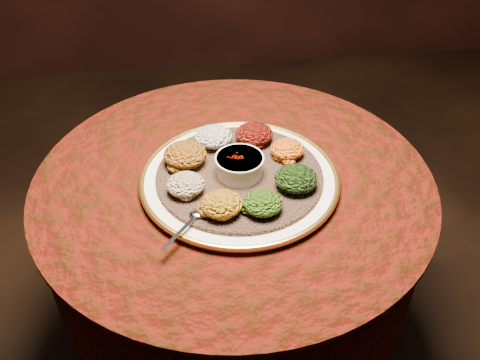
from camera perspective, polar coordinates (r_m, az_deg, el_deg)
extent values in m
plane|color=black|center=(1.83, -0.53, -17.79)|extent=(4.00, 4.00, 0.00)
cylinder|color=black|center=(1.82, -0.53, -17.45)|extent=(0.44, 0.44, 0.04)
cylinder|color=black|center=(1.56, -0.60, -11.02)|extent=(0.12, 0.12, 0.68)
cylinder|color=black|center=(1.30, -0.71, -0.89)|extent=(0.80, 0.80, 0.04)
cylinder|color=#410B05|center=(1.40, -0.66, -5.41)|extent=(0.93, 0.93, 0.34)
cylinder|color=#410B05|center=(1.28, -0.72, 0.03)|extent=(0.96, 0.96, 0.01)
cylinder|color=white|center=(1.26, -0.06, 0.00)|extent=(0.58, 0.58, 0.02)
torus|color=gold|center=(1.25, -0.06, 0.25)|extent=(0.47, 0.47, 0.01)
cylinder|color=brown|center=(1.25, -0.06, 0.50)|extent=(0.41, 0.41, 0.01)
cylinder|color=silver|center=(1.23, -0.06, 1.53)|extent=(0.11, 0.11, 0.05)
cylinder|color=silver|center=(1.22, -0.06, 2.31)|extent=(0.11, 0.11, 0.01)
cylinder|color=#671A05|center=(1.22, -0.06, 2.06)|extent=(0.09, 0.09, 0.01)
ellipsoid|color=silver|center=(1.14, -4.43, -3.55)|extent=(0.04, 0.03, 0.01)
cube|color=silver|center=(1.10, -6.53, -5.68)|extent=(0.08, 0.09, 0.00)
ellipsoid|color=white|center=(1.33, -2.86, 4.64)|extent=(0.09, 0.09, 0.05)
ellipsoid|color=black|center=(1.34, 1.51, 4.93)|extent=(0.09, 0.09, 0.05)
ellipsoid|color=#B7840F|center=(1.29, 5.06, 3.30)|extent=(0.08, 0.08, 0.04)
ellipsoid|color=black|center=(1.20, 6.00, 0.16)|extent=(0.10, 0.09, 0.05)
ellipsoid|color=maroon|center=(1.14, 2.44, -2.48)|extent=(0.09, 0.08, 0.04)
ellipsoid|color=#A5780E|center=(1.13, -1.98, -2.57)|extent=(0.09, 0.09, 0.04)
ellipsoid|color=maroon|center=(1.19, -5.80, -0.47)|extent=(0.09, 0.08, 0.04)
ellipsoid|color=#8B5010|center=(1.27, -5.87, 2.71)|extent=(0.10, 0.10, 0.05)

